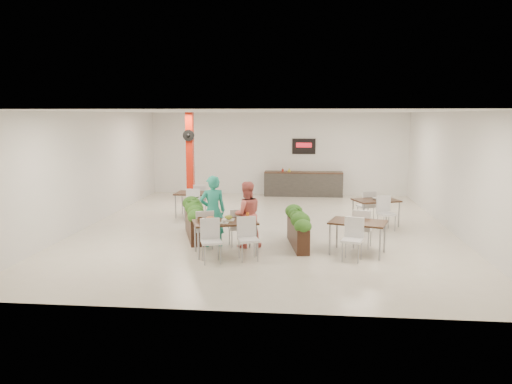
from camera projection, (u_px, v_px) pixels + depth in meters
ground at (266, 228)px, 13.87m from camera, size 12.00×12.00×0.00m
room_shell at (266, 156)px, 13.56m from camera, size 10.10×12.10×3.22m
red_column at (190, 157)px, 17.63m from camera, size 0.40×0.41×3.20m
service_counter at (303, 183)px, 19.26m from camera, size 3.00×0.64×2.20m
main_table at (225, 226)px, 11.17m from camera, size 1.68×1.93×0.92m
diner_man at (213, 211)px, 11.83m from camera, size 0.72×0.59×1.70m
diner_woman at (246, 214)px, 11.76m from camera, size 0.91×0.81×1.57m
planter_left at (194, 217)px, 12.71m from camera, size 0.91×2.00×1.09m
planter_right at (298, 226)px, 11.86m from camera, size 0.64×1.82×0.96m
side_table_a at (197, 196)px, 15.31m from camera, size 1.28×1.63×0.92m
side_table_b at (376, 204)px, 14.04m from camera, size 1.40×1.66×0.92m
side_table_c at (358, 227)px, 11.18m from camera, size 1.40×1.67×0.92m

